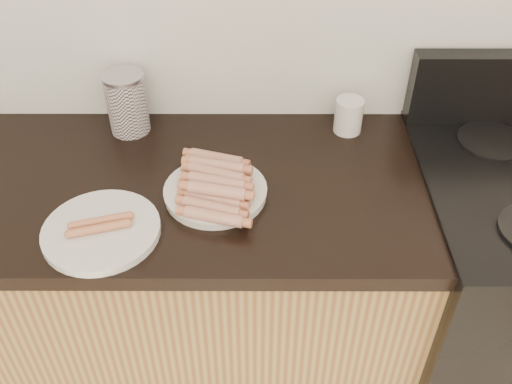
{
  "coord_description": "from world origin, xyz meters",
  "views": [
    {
      "loc": [
        -0.01,
        0.61,
        1.8
      ],
      "look_at": [
        -0.02,
        1.62,
        0.93
      ],
      "focal_mm": 40.0,
      "sensor_mm": 36.0,
      "label": 1
    }
  ],
  "objects_px": {
    "side_plate": "(101,231)",
    "main_plate": "(216,193)",
    "canister": "(127,103)",
    "mug": "(349,116)"
  },
  "relations": [
    {
      "from": "side_plate",
      "to": "canister",
      "type": "relative_size",
      "value": 1.53
    },
    {
      "from": "side_plate",
      "to": "canister",
      "type": "height_order",
      "value": "canister"
    },
    {
      "from": "main_plate",
      "to": "side_plate",
      "type": "bearing_deg",
      "value": -151.9
    },
    {
      "from": "side_plate",
      "to": "main_plate",
      "type": "bearing_deg",
      "value": 28.1
    },
    {
      "from": "canister",
      "to": "main_plate",
      "type": "bearing_deg",
      "value": -48.12
    },
    {
      "from": "mug",
      "to": "side_plate",
      "type": "bearing_deg",
      "value": -145.54
    },
    {
      "from": "main_plate",
      "to": "canister",
      "type": "distance_m",
      "value": 0.38
    },
    {
      "from": "main_plate",
      "to": "mug",
      "type": "distance_m",
      "value": 0.45
    },
    {
      "from": "canister",
      "to": "mug",
      "type": "bearing_deg",
      "value": -0.24
    },
    {
      "from": "main_plate",
      "to": "side_plate",
      "type": "height_order",
      "value": "side_plate"
    }
  ]
}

